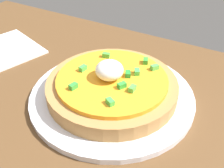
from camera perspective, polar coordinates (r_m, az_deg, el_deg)
name	(u,v)px	position (r cm, az deg, el deg)	size (l,w,h in cm)	color
dining_table	(73,163)	(39.83, -7.90, -15.50)	(101.33, 75.22, 2.51)	brown
plate	(112,96)	(46.69, 0.00, -2.46)	(26.92, 26.92, 1.00)	white
pizza	(112,86)	(45.37, -0.01, -0.35)	(21.13, 21.13, 6.13)	#B48147
napkin	(2,51)	(63.87, -21.36, 6.24)	(13.96, 13.96, 0.40)	white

